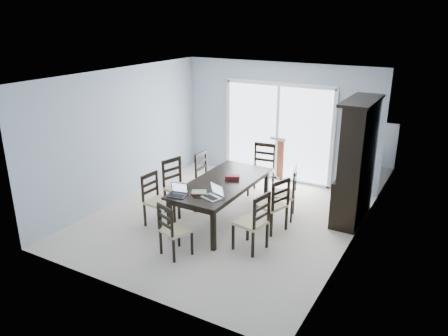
# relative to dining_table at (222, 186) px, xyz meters

# --- Properties ---
(floor) EXTENTS (5.00, 5.00, 0.00)m
(floor) POSITION_rel_dining_table_xyz_m (0.00, 0.00, -0.67)
(floor) COLOR beige
(floor) RESTS_ON ground
(ceiling) EXTENTS (5.00, 5.00, 0.00)m
(ceiling) POSITION_rel_dining_table_xyz_m (0.00, 0.00, 1.93)
(ceiling) COLOR white
(ceiling) RESTS_ON back_wall
(back_wall) EXTENTS (4.50, 0.02, 2.60)m
(back_wall) POSITION_rel_dining_table_xyz_m (0.00, 2.50, 0.63)
(back_wall) COLOR #9DABBC
(back_wall) RESTS_ON floor
(wall_left) EXTENTS (0.02, 5.00, 2.60)m
(wall_left) POSITION_rel_dining_table_xyz_m (-2.25, 0.00, 0.63)
(wall_left) COLOR #9DABBC
(wall_left) RESTS_ON floor
(wall_right) EXTENTS (0.02, 5.00, 2.60)m
(wall_right) POSITION_rel_dining_table_xyz_m (2.25, 0.00, 0.63)
(wall_right) COLOR #9DABBC
(wall_right) RESTS_ON floor
(balcony) EXTENTS (4.50, 2.00, 0.10)m
(balcony) POSITION_rel_dining_table_xyz_m (0.00, 3.50, -0.72)
(balcony) COLOR gray
(balcony) RESTS_ON ground
(railing) EXTENTS (4.50, 0.06, 1.10)m
(railing) POSITION_rel_dining_table_xyz_m (0.00, 4.50, -0.12)
(railing) COLOR #99999E
(railing) RESTS_ON balcony
(dining_table) EXTENTS (1.00, 2.20, 0.75)m
(dining_table) POSITION_rel_dining_table_xyz_m (0.00, 0.00, 0.00)
(dining_table) COLOR black
(dining_table) RESTS_ON floor
(china_hutch) EXTENTS (0.50, 1.38, 2.20)m
(china_hutch) POSITION_rel_dining_table_xyz_m (2.02, 1.25, 0.40)
(china_hutch) COLOR black
(china_hutch) RESTS_ON floor
(sliding_door) EXTENTS (2.52, 0.05, 2.18)m
(sliding_door) POSITION_rel_dining_table_xyz_m (0.00, 2.48, 0.41)
(sliding_door) COLOR silver
(sliding_door) RESTS_ON floor
(chair_left_near) EXTENTS (0.45, 0.44, 1.08)m
(chair_left_near) POSITION_rel_dining_table_xyz_m (-0.95, -0.70, -0.10)
(chair_left_near) COLOR black
(chair_left_near) RESTS_ON floor
(chair_left_mid) EXTENTS (0.55, 0.54, 1.18)m
(chair_left_mid) POSITION_rel_dining_table_xyz_m (-0.94, -0.07, -0.05)
(chair_left_mid) COLOR black
(chair_left_mid) RESTS_ON floor
(chair_left_far) EXTENTS (0.43, 0.42, 1.11)m
(chair_left_far) POSITION_rel_dining_table_xyz_m (-0.79, 0.72, -0.09)
(chair_left_far) COLOR black
(chair_left_far) RESTS_ON floor
(chair_right_near) EXTENTS (0.51, 0.49, 1.13)m
(chair_right_near) POSITION_rel_dining_table_xyz_m (1.00, -0.68, -0.07)
(chair_right_near) COLOR black
(chair_right_near) RESTS_ON floor
(chair_right_mid) EXTENTS (0.55, 0.54, 1.13)m
(chair_right_mid) POSITION_rel_dining_table_xyz_m (1.01, 0.07, -0.08)
(chair_right_mid) COLOR black
(chair_right_mid) RESTS_ON floor
(chair_right_far) EXTENTS (0.53, 0.52, 1.12)m
(chair_right_far) POSITION_rel_dining_table_xyz_m (0.99, 0.68, -0.08)
(chair_right_far) COLOR black
(chair_right_far) RESTS_ON floor
(chair_end_near) EXTENTS (0.49, 0.49, 1.01)m
(chair_end_near) POSITION_rel_dining_table_xyz_m (-0.05, -1.47, -0.14)
(chair_end_near) COLOR black
(chair_end_near) RESTS_ON floor
(chair_end_far) EXTENTS (0.50, 0.52, 1.20)m
(chair_end_far) POSITION_rel_dining_table_xyz_m (0.07, 1.58, -0.04)
(chair_end_far) COLOR black
(chair_end_far) RESTS_ON floor
(laptop_dark) EXTENTS (0.33, 0.26, 0.20)m
(laptop_dark) POSITION_rel_dining_table_xyz_m (-0.31, -0.93, 0.13)
(laptop_dark) COLOR black
(laptop_dark) RESTS_ON dining_table
(laptop_silver) EXTENTS (0.37, 0.31, 0.22)m
(laptop_silver) POSITION_rel_dining_table_xyz_m (0.22, -0.72, 0.13)
(laptop_silver) COLOR #B6B6B8
(laptop_silver) RESTS_ON dining_table
(book_stack) EXTENTS (0.30, 0.28, 0.04)m
(book_stack) POSITION_rel_dining_table_xyz_m (-0.05, -0.67, 0.10)
(book_stack) COLOR maroon
(book_stack) RESTS_ON dining_table
(cell_phone) EXTENTS (0.12, 0.08, 0.01)m
(cell_phone) POSITION_rel_dining_table_xyz_m (0.01, -0.81, 0.08)
(cell_phone) COLOR black
(cell_phone) RESTS_ON dining_table
(game_box) EXTENTS (0.28, 0.22, 0.06)m
(game_box) POSITION_rel_dining_table_xyz_m (0.10, 0.21, 0.11)
(game_box) COLOR #4E0F14
(game_box) RESTS_ON dining_table
(hot_tub) EXTENTS (2.15, 1.99, 0.96)m
(hot_tub) POSITION_rel_dining_table_xyz_m (-0.56, 3.40, -0.19)
(hot_tub) COLOR maroon
(hot_tub) RESTS_ON balcony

